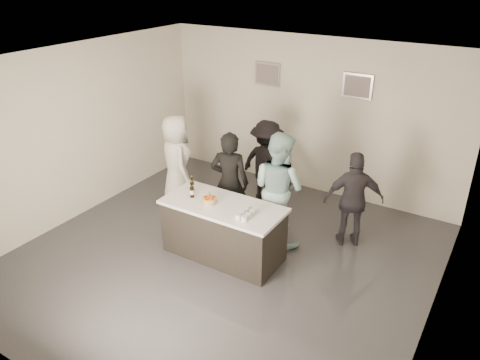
% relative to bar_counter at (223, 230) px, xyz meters
% --- Properties ---
extents(floor, '(6.00, 6.00, 0.00)m').
position_rel_bar_counter_xyz_m(floor, '(0.05, -0.09, -0.45)').
color(floor, '#3D3D42').
rests_on(floor, ground).
extents(ceiling, '(6.00, 6.00, 0.00)m').
position_rel_bar_counter_xyz_m(ceiling, '(0.05, -0.09, 2.55)').
color(ceiling, white).
extents(wall_back, '(6.00, 0.04, 3.00)m').
position_rel_bar_counter_xyz_m(wall_back, '(0.05, 2.91, 1.05)').
color(wall_back, silver).
rests_on(wall_back, ground).
extents(wall_front, '(6.00, 0.04, 3.00)m').
position_rel_bar_counter_xyz_m(wall_front, '(0.05, -3.09, 1.05)').
color(wall_front, silver).
rests_on(wall_front, ground).
extents(wall_left, '(0.04, 6.00, 3.00)m').
position_rel_bar_counter_xyz_m(wall_left, '(-2.95, -0.09, 1.05)').
color(wall_left, silver).
rests_on(wall_left, ground).
extents(wall_right, '(0.04, 6.00, 3.00)m').
position_rel_bar_counter_xyz_m(wall_right, '(3.05, -0.09, 1.05)').
color(wall_right, silver).
rests_on(wall_right, ground).
extents(picture_left, '(0.54, 0.04, 0.44)m').
position_rel_bar_counter_xyz_m(picture_left, '(-0.85, 2.88, 1.75)').
color(picture_left, '#B2B2B7').
rests_on(picture_left, wall_back).
extents(picture_right, '(0.54, 0.04, 0.44)m').
position_rel_bar_counter_xyz_m(picture_right, '(0.95, 2.88, 1.75)').
color(picture_right, '#B2B2B7').
rests_on(picture_right, wall_back).
extents(bar_counter, '(1.86, 0.86, 0.90)m').
position_rel_bar_counter_xyz_m(bar_counter, '(0.00, 0.00, 0.00)').
color(bar_counter, white).
rests_on(bar_counter, ground).
extents(cake, '(0.21, 0.21, 0.08)m').
position_rel_bar_counter_xyz_m(cake, '(-0.19, -0.07, 0.49)').
color(cake, '#F8A11A').
rests_on(cake, bar_counter).
extents(beer_bottle_a, '(0.07, 0.07, 0.26)m').
position_rel_bar_counter_xyz_m(beer_bottle_a, '(-0.65, 0.10, 0.58)').
color(beer_bottle_a, black).
rests_on(beer_bottle_a, bar_counter).
extents(beer_bottle_b, '(0.07, 0.07, 0.26)m').
position_rel_bar_counter_xyz_m(beer_bottle_b, '(-0.54, -0.05, 0.58)').
color(beer_bottle_b, black).
rests_on(beer_bottle_b, bar_counter).
extents(tumbler_cluster, '(0.19, 0.40, 0.08)m').
position_rel_bar_counter_xyz_m(tumbler_cluster, '(0.47, -0.09, 0.49)').
color(tumbler_cluster, orange).
rests_on(tumbler_cluster, bar_counter).
extents(candles, '(0.24, 0.08, 0.01)m').
position_rel_bar_counter_xyz_m(candles, '(-0.31, -0.31, 0.45)').
color(candles, pink).
rests_on(candles, bar_counter).
extents(person_main_black, '(0.74, 0.60, 1.76)m').
position_rel_bar_counter_xyz_m(person_main_black, '(-0.34, 0.72, 0.43)').
color(person_main_black, black).
rests_on(person_main_black, ground).
extents(person_main_blue, '(1.06, 0.92, 1.87)m').
position_rel_bar_counter_xyz_m(person_main_blue, '(0.49, 0.85, 0.49)').
color(person_main_blue, '#9DCBCD').
rests_on(person_main_blue, ground).
extents(person_guest_left, '(1.01, 0.95, 1.73)m').
position_rel_bar_counter_xyz_m(person_guest_left, '(-1.68, 0.99, 0.42)').
color(person_guest_left, white).
rests_on(person_guest_left, ground).
extents(person_guest_right, '(1.01, 0.78, 1.59)m').
position_rel_bar_counter_xyz_m(person_guest_right, '(1.56, 1.36, 0.35)').
color(person_guest_right, '#322F37').
rests_on(person_guest_right, ground).
extents(person_guest_back, '(1.14, 0.76, 1.63)m').
position_rel_bar_counter_xyz_m(person_guest_back, '(-0.28, 1.86, 0.37)').
color(person_guest_back, black).
rests_on(person_guest_back, ground).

